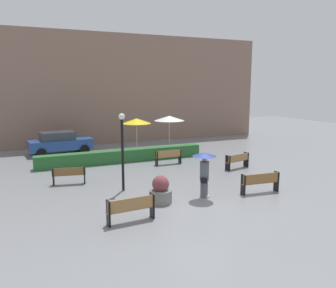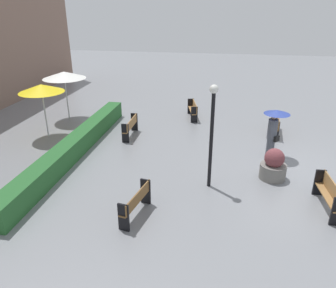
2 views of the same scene
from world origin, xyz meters
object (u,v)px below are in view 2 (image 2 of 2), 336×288
at_px(bench_near_right, 276,123).
at_px(planter_pot, 273,166).
at_px(lamp_post, 212,126).
at_px(patio_umbrella_white, 64,75).
at_px(bench_far_left, 136,201).
at_px(bench_back_row, 131,126).
at_px(bench_far_right, 193,109).
at_px(bench_near_left, 329,194).
at_px(pedestrian_with_umbrella, 274,126).
at_px(patio_umbrella_yellow, 41,88).

distance_m(bench_near_right, planter_pot, 4.58).
height_order(lamp_post, patio_umbrella_white, lamp_post).
distance_m(bench_far_left, bench_back_row, 6.39).
height_order(bench_far_right, bench_back_row, bench_back_row).
bearing_deg(bench_far_left, bench_near_left, -76.28).
xyz_separation_m(bench_near_left, bench_back_row, (4.73, 7.51, -0.01)).
relative_size(bench_near_left, patio_umbrella_white, 0.69).
bearing_deg(bench_back_row, patio_umbrella_white, 65.56).
bearing_deg(lamp_post, bench_near_left, -101.85).
height_order(bench_far_left, pedestrian_with_umbrella, pedestrian_with_umbrella).
relative_size(lamp_post, patio_umbrella_yellow, 1.42).
bearing_deg(pedestrian_with_umbrella, bench_far_left, 139.19).
relative_size(bench_near_right, bench_back_row, 1.10).
height_order(bench_far_left, bench_near_left, bench_near_left).
distance_m(planter_pot, patio_umbrella_yellow, 10.31).
distance_m(bench_near_left, patio_umbrella_yellow, 12.12).
distance_m(bench_far_right, patio_umbrella_white, 6.95).
xyz_separation_m(bench_far_left, bench_near_left, (1.37, -5.60, 0.03)).
height_order(bench_back_row, lamp_post, lamp_post).
bearing_deg(pedestrian_with_umbrella, lamp_post, 140.87).
distance_m(bench_near_right, pedestrian_with_umbrella, 2.75).
relative_size(bench_far_right, lamp_post, 0.48).
distance_m(bench_near_right, patio_umbrella_yellow, 10.88).
xyz_separation_m(bench_back_row, lamp_post, (-3.97, -3.89, 1.66)).
xyz_separation_m(bench_far_right, bench_back_row, (-3.20, 2.58, 0.02)).
bearing_deg(bench_back_row, patio_umbrella_yellow, 101.00).
distance_m(bench_near_left, pedestrian_with_umbrella, 3.92).
distance_m(lamp_post, patio_umbrella_white, 9.75).
bearing_deg(bench_far_right, patio_umbrella_yellow, 121.65).
height_order(patio_umbrella_yellow, patio_umbrella_white, patio_umbrella_white).
bearing_deg(bench_near_right, patio_umbrella_white, 88.40).
bearing_deg(patio_umbrella_white, bench_near_right, -91.60).
relative_size(lamp_post, patio_umbrella_white, 1.37).
height_order(bench_back_row, planter_pot, planter_pot).
bearing_deg(lamp_post, bench_far_left, 137.05).
xyz_separation_m(bench_far_left, lamp_post, (2.13, -1.98, 1.68)).
distance_m(bench_far_left, lamp_post, 3.36).
xyz_separation_m(bench_near_right, patio_umbrella_white, (0.30, 10.66, 1.84)).
xyz_separation_m(bench_far_left, patio_umbrella_white, (7.90, 5.87, 1.87)).
relative_size(bench_far_left, bench_near_left, 0.90).
xyz_separation_m(bench_far_right, patio_umbrella_white, (-1.39, 6.54, 1.87)).
bearing_deg(pedestrian_with_umbrella, planter_pot, 175.84).
height_order(bench_far_right, bench_near_right, bench_near_right).
relative_size(bench_back_row, patio_umbrella_yellow, 0.67).
relative_size(bench_far_left, bench_far_right, 0.94).
bearing_deg(patio_umbrella_yellow, bench_far_right, -58.35).
xyz_separation_m(bench_near_left, planter_pot, (1.69, 1.42, -0.05)).
height_order(bench_far_left, bench_back_row, bench_back_row).
bearing_deg(planter_pot, bench_near_left, -139.93).
distance_m(bench_far_right, bench_near_right, 4.45).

